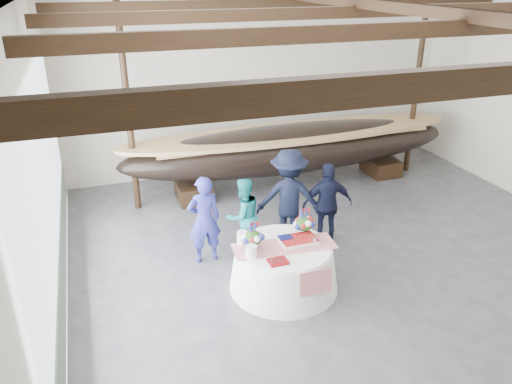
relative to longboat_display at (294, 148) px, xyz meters
name	(u,v)px	position (x,y,z in m)	size (l,w,h in m)	color
floor	(382,286)	(-0.24, -4.44, -0.99)	(10.00, 12.00, 0.01)	#3D3D42
wall_back	(262,82)	(-0.24, 1.56, 1.26)	(10.00, 0.02, 4.50)	silver
wall_left	(39,209)	(-5.24, -4.44, 1.26)	(0.02, 12.00, 4.50)	silver
ceiling	(418,0)	(-0.24, -4.44, 3.51)	(10.00, 12.00, 0.01)	white
pavilion_structure	(382,33)	(-0.24, -3.67, 3.01)	(9.80, 11.76, 4.50)	black
open_bay	(52,206)	(-5.19, -3.44, 0.84)	(0.03, 7.00, 3.20)	silver
longboat_display	(294,148)	(0.00, 0.00, 0.00)	(8.26, 1.65, 1.55)	black
banquet_table	(284,267)	(-1.81, -3.90, -0.60)	(1.81, 1.81, 0.78)	white
tabletop_items	(279,235)	(-1.86, -3.78, -0.06)	(1.71, 0.95, 0.40)	red
guest_woman_blue	(204,220)	(-2.84, -2.64, -0.17)	(0.60, 0.39, 1.64)	navy
guest_woman_teal	(243,216)	(-2.09, -2.56, -0.26)	(0.71, 0.55, 1.46)	teal
guest_man_left	(289,198)	(-1.18, -2.54, -0.04)	(1.23, 0.71, 1.90)	black
guest_man_right	(327,204)	(-0.48, -2.77, -0.17)	(0.96, 0.40, 1.63)	black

